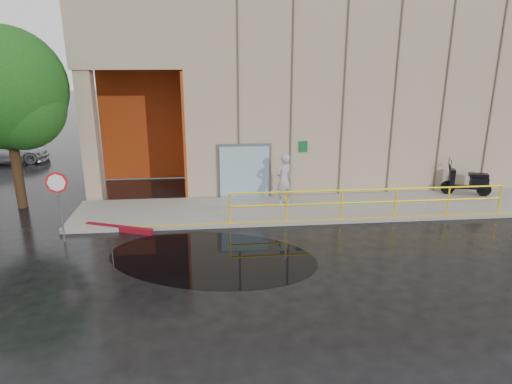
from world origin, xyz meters
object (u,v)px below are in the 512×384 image
(stop_sign, at_px, (58,190))
(red_curb, at_px, (119,228))
(scooter, at_px, (468,175))
(tree_near, at_px, (9,93))
(person, at_px, (284,180))
(car_c, at_px, (6,151))

(stop_sign, bearing_deg, red_curb, 44.48)
(scooter, xyz_separation_m, tree_near, (-17.04, 0.62, 3.24))
(stop_sign, bearing_deg, scooter, 30.38)
(person, xyz_separation_m, scooter, (7.42, 0.42, -0.13))
(stop_sign, height_order, red_curb, stop_sign)
(stop_sign, height_order, tree_near, tree_near)
(red_curb, height_order, car_c, car_c)
(stop_sign, distance_m, tree_near, 4.95)
(person, relative_size, stop_sign, 0.86)
(tree_near, bearing_deg, red_curb, -35.27)
(scooter, height_order, stop_sign, stop_sign)
(person, distance_m, car_c, 15.93)
(stop_sign, relative_size, car_c, 0.53)
(stop_sign, relative_size, tree_near, 0.34)
(stop_sign, relative_size, red_curb, 0.93)
(red_curb, bearing_deg, scooter, 9.29)
(person, bearing_deg, red_curb, -13.49)
(stop_sign, xyz_separation_m, red_curb, (1.52, 0.71, -1.57))
(stop_sign, xyz_separation_m, tree_near, (-2.39, 3.48, 2.57))
(person, bearing_deg, scooter, 152.96)
(stop_sign, distance_m, red_curb, 2.30)
(red_curb, relative_size, car_c, 0.57)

